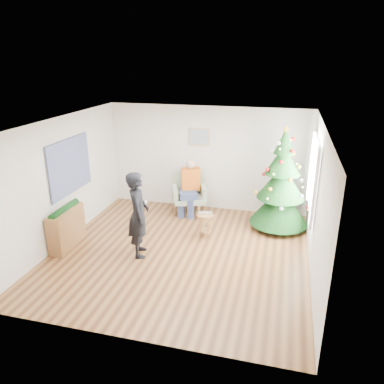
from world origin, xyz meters
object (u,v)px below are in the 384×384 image
(stool, at_px, (205,225))
(armchair, at_px, (189,198))
(console, at_px, (67,228))
(christmas_tree, at_px, (281,183))
(standing_man, at_px, (138,215))

(stool, height_order, armchair, armchair)
(armchair, height_order, console, armchair)
(christmas_tree, bearing_deg, stool, -149.41)
(stool, bearing_deg, standing_man, -136.37)
(christmas_tree, xyz_separation_m, stool, (-1.52, -0.90, -0.79))
(standing_man, bearing_deg, armchair, -29.92)
(christmas_tree, distance_m, standing_man, 3.26)
(standing_man, distance_m, console, 1.64)
(christmas_tree, xyz_separation_m, armchair, (-2.20, 0.35, -0.68))
(stool, distance_m, standing_man, 1.61)
(christmas_tree, height_order, console, christmas_tree)
(christmas_tree, bearing_deg, console, -154.59)
(armchair, bearing_deg, christmas_tree, -28.89)
(standing_man, bearing_deg, console, 71.95)
(christmas_tree, height_order, standing_man, christmas_tree)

